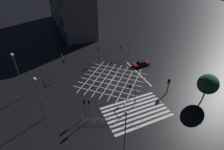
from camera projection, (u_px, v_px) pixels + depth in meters
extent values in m
plane|color=black|center=(112.00, 80.00, 39.09)|extent=(200.00, 200.00, 0.00)
cube|color=silver|center=(128.00, 100.00, 33.46)|extent=(11.33, 0.50, 0.01)
cube|color=silver|center=(130.00, 103.00, 32.78)|extent=(11.33, 0.50, 0.01)
cube|color=silver|center=(132.00, 106.00, 32.10)|extent=(11.33, 0.50, 0.01)
cube|color=silver|center=(135.00, 110.00, 31.42)|extent=(11.33, 0.50, 0.01)
cube|color=silver|center=(137.00, 113.00, 30.73)|extent=(11.33, 0.50, 0.01)
cube|color=silver|center=(140.00, 117.00, 30.05)|extent=(11.33, 0.50, 0.01)
cube|color=silver|center=(143.00, 120.00, 29.37)|extent=(11.33, 0.50, 0.01)
cube|color=silver|center=(146.00, 124.00, 28.68)|extent=(11.33, 0.50, 0.01)
cube|color=silver|center=(134.00, 85.00, 37.58)|extent=(9.89, 9.89, 0.01)
cube|color=silver|center=(103.00, 93.00, 35.19)|extent=(9.89, 9.89, 0.01)
cube|color=silver|center=(126.00, 83.00, 38.08)|extent=(9.89, 9.89, 0.01)
cube|color=silver|center=(106.00, 89.00, 36.49)|extent=(9.89, 9.89, 0.01)
cube|color=silver|center=(119.00, 82.00, 38.59)|extent=(9.89, 9.89, 0.01)
cube|color=silver|center=(109.00, 84.00, 37.79)|extent=(9.89, 9.89, 0.01)
cube|color=silver|center=(112.00, 80.00, 39.09)|extent=(9.89, 9.89, 0.01)
cube|color=silver|center=(112.00, 80.00, 39.09)|extent=(9.89, 9.89, 0.01)
cube|color=silver|center=(105.00, 78.00, 39.59)|extent=(9.89, 9.89, 0.01)
cube|color=silver|center=(115.00, 76.00, 40.39)|extent=(9.89, 9.89, 0.01)
cube|color=silver|center=(98.00, 77.00, 40.09)|extent=(9.89, 9.89, 0.01)
cube|color=silver|center=(117.00, 72.00, 41.69)|extent=(9.89, 9.89, 0.01)
cube|color=silver|center=(92.00, 75.00, 40.59)|extent=(9.89, 9.89, 0.01)
cube|color=silver|center=(119.00, 69.00, 42.99)|extent=(9.89, 9.89, 0.01)
cube|color=silver|center=(138.00, 73.00, 41.37)|extent=(0.30, 11.33, 0.01)
cube|color=black|center=(51.00, 13.00, 79.38)|extent=(0.06, 1.40, 1.80)
cube|color=beige|center=(53.00, 15.00, 76.60)|extent=(0.06, 1.40, 1.80)
cube|color=beige|center=(54.00, 17.00, 73.83)|extent=(0.06, 1.40, 1.80)
cube|color=beige|center=(55.00, 19.00, 71.05)|extent=(0.06, 1.40, 1.80)
cube|color=beige|center=(57.00, 22.00, 68.27)|extent=(0.06, 1.40, 1.80)
cube|color=beige|center=(58.00, 24.00, 65.49)|extent=(0.06, 1.40, 1.80)
cube|color=black|center=(60.00, 27.00, 62.72)|extent=(0.06, 1.40, 1.80)
cube|color=black|center=(62.00, 30.00, 59.94)|extent=(0.06, 1.40, 1.80)
cube|color=black|center=(64.00, 34.00, 57.16)|extent=(0.06, 1.40, 1.80)
cube|color=black|center=(66.00, 38.00, 54.39)|extent=(0.06, 1.40, 1.80)
cube|color=black|center=(50.00, 5.00, 77.41)|extent=(0.06, 1.40, 1.80)
cube|color=beige|center=(51.00, 6.00, 74.63)|extent=(0.06, 1.40, 1.80)
cube|color=beige|center=(52.00, 8.00, 71.85)|extent=(0.06, 1.40, 1.80)
cube|color=beige|center=(54.00, 10.00, 69.08)|extent=(0.06, 1.40, 1.80)
cube|color=black|center=(55.00, 12.00, 66.30)|extent=(0.06, 1.40, 1.80)
cube|color=black|center=(57.00, 15.00, 63.52)|extent=(0.06, 1.40, 1.80)
cube|color=beige|center=(58.00, 17.00, 60.74)|extent=(0.06, 1.40, 1.80)
cube|color=black|center=(60.00, 20.00, 57.97)|extent=(0.06, 1.40, 1.80)
cube|color=black|center=(62.00, 23.00, 55.19)|extent=(0.06, 1.40, 1.80)
cube|color=beige|center=(65.00, 27.00, 52.41)|extent=(0.06, 1.40, 1.80)
cube|color=black|center=(52.00, 1.00, 67.10)|extent=(0.06, 1.40, 1.80)
cube|color=beige|center=(53.00, 2.00, 64.32)|extent=(0.06, 1.40, 1.80)
cube|color=beige|center=(55.00, 4.00, 61.55)|extent=(0.06, 1.40, 1.80)
cube|color=beige|center=(57.00, 7.00, 58.77)|extent=(0.06, 1.40, 1.80)
cube|color=black|center=(58.00, 9.00, 55.99)|extent=(0.06, 1.40, 1.80)
cube|color=beige|center=(60.00, 12.00, 53.22)|extent=(0.06, 1.40, 1.80)
cube|color=beige|center=(63.00, 15.00, 50.44)|extent=(0.06, 1.40, 1.80)
cube|color=black|center=(61.00, 2.00, 48.46)|extent=(0.06, 1.40, 1.80)
cylinder|color=#424244|center=(135.00, 98.00, 31.42)|extent=(0.11, 0.11, 3.52)
cylinder|color=#424244|center=(133.00, 88.00, 31.32)|extent=(0.09, 2.10, 0.09)
cube|color=black|center=(130.00, 86.00, 32.36)|extent=(0.28, 0.16, 0.90)
sphere|color=red|center=(130.00, 85.00, 32.28)|extent=(0.18, 0.18, 0.18)
sphere|color=black|center=(130.00, 86.00, 32.45)|extent=(0.18, 0.18, 0.18)
sphere|color=black|center=(129.00, 87.00, 32.62)|extent=(0.18, 0.18, 0.18)
cube|color=black|center=(130.00, 87.00, 32.30)|extent=(0.36, 0.02, 0.98)
cylinder|color=#424244|center=(89.00, 110.00, 28.26)|extent=(0.11, 0.11, 4.49)
cube|color=black|center=(89.00, 102.00, 27.34)|extent=(0.16, 0.28, 0.90)
sphere|color=red|center=(90.00, 100.00, 27.21)|extent=(0.18, 0.18, 0.18)
sphere|color=black|center=(90.00, 102.00, 27.37)|extent=(0.18, 0.18, 0.18)
sphere|color=black|center=(90.00, 103.00, 27.54)|extent=(0.18, 0.18, 0.18)
cube|color=black|center=(88.00, 102.00, 27.30)|extent=(0.02, 0.36, 0.98)
cylinder|color=#424244|center=(85.00, 108.00, 28.96)|extent=(0.11, 0.11, 3.94)
cube|color=black|center=(84.00, 101.00, 28.25)|extent=(0.28, 0.16, 0.90)
sphere|color=black|center=(83.00, 99.00, 28.16)|extent=(0.18, 0.18, 0.18)
sphere|color=black|center=(84.00, 101.00, 28.33)|extent=(0.18, 0.18, 0.18)
sphere|color=green|center=(84.00, 102.00, 28.50)|extent=(0.18, 0.18, 0.18)
cube|color=black|center=(84.00, 102.00, 28.18)|extent=(0.36, 0.02, 0.98)
cylinder|color=#424244|center=(98.00, 55.00, 44.65)|extent=(0.11, 0.11, 4.36)
cube|color=black|center=(98.00, 49.00, 43.61)|extent=(0.28, 0.16, 0.90)
sphere|color=red|center=(98.00, 48.00, 43.35)|extent=(0.18, 0.18, 0.18)
sphere|color=black|center=(99.00, 49.00, 43.52)|extent=(0.18, 0.18, 0.18)
sphere|color=black|center=(99.00, 50.00, 43.69)|extent=(0.18, 0.18, 0.18)
cube|color=black|center=(98.00, 49.00, 43.67)|extent=(0.36, 0.02, 0.98)
cylinder|color=#424244|center=(168.00, 86.00, 34.57)|extent=(0.11, 0.11, 3.23)
cube|color=black|center=(168.00, 81.00, 34.05)|extent=(0.28, 0.16, 0.90)
sphere|color=black|center=(168.00, 80.00, 33.96)|extent=(0.18, 0.18, 0.18)
sphere|color=orange|center=(168.00, 81.00, 34.13)|extent=(0.18, 0.18, 0.18)
sphere|color=black|center=(168.00, 82.00, 34.30)|extent=(0.18, 0.18, 0.18)
cube|color=black|center=(169.00, 81.00, 33.98)|extent=(0.36, 0.02, 0.98)
cylinder|color=#424244|center=(169.00, 86.00, 34.40)|extent=(0.11, 0.11, 3.42)
cube|color=black|center=(169.00, 81.00, 33.68)|extent=(0.16, 0.28, 0.90)
sphere|color=red|center=(169.00, 80.00, 33.48)|extent=(0.18, 0.18, 0.18)
sphere|color=black|center=(169.00, 81.00, 33.65)|extent=(0.18, 0.18, 0.18)
sphere|color=black|center=(169.00, 83.00, 33.81)|extent=(0.18, 0.18, 0.18)
cube|color=black|center=(170.00, 81.00, 33.71)|extent=(0.02, 0.36, 0.98)
cylinder|color=#424244|center=(129.00, 50.00, 47.65)|extent=(0.11, 0.11, 3.66)
cylinder|color=#424244|center=(125.00, 45.00, 46.27)|extent=(2.64, 0.09, 0.09)
cube|color=black|center=(120.00, 47.00, 46.08)|extent=(0.16, 0.28, 0.90)
sphere|color=black|center=(120.00, 46.00, 45.88)|extent=(0.18, 0.18, 0.18)
sphere|color=orange|center=(120.00, 48.00, 46.04)|extent=(0.18, 0.18, 0.18)
sphere|color=black|center=(120.00, 49.00, 46.21)|extent=(0.18, 0.18, 0.18)
cube|color=black|center=(121.00, 47.00, 46.11)|extent=(0.02, 0.36, 0.98)
cylinder|color=#424244|center=(63.00, 62.00, 41.23)|extent=(0.11, 0.11, 4.40)
cylinder|color=#424244|center=(63.00, 57.00, 39.06)|extent=(0.09, 2.69, 0.09)
cube|color=black|center=(64.00, 62.00, 38.29)|extent=(0.28, 0.16, 0.90)
sphere|color=black|center=(64.00, 61.00, 38.04)|extent=(0.18, 0.18, 0.18)
sphere|color=black|center=(64.00, 62.00, 38.20)|extent=(0.18, 0.18, 0.18)
sphere|color=green|center=(64.00, 63.00, 38.37)|extent=(0.18, 0.18, 0.18)
cube|color=black|center=(64.00, 61.00, 38.36)|extent=(0.36, 0.02, 0.98)
cylinder|color=#424244|center=(20.00, 77.00, 32.12)|extent=(0.14, 0.14, 8.91)
sphere|color=#F4EAC6|center=(12.00, 55.00, 29.54)|extent=(0.54, 0.54, 0.54)
cylinder|color=#424244|center=(125.00, 135.00, 22.29)|extent=(0.14, 0.14, 7.74)
sphere|color=#F4EAC6|center=(126.00, 113.00, 20.05)|extent=(0.47, 0.47, 0.47)
cylinder|color=#424244|center=(41.00, 100.00, 27.73)|extent=(0.14, 0.14, 7.84)
sphere|color=#F4EAC6|center=(34.00, 79.00, 25.45)|extent=(0.56, 0.56, 0.56)
cylinder|color=#38281C|center=(204.00, 95.00, 32.89)|extent=(0.24, 0.24, 2.44)
sphere|color=#235128|center=(208.00, 84.00, 31.43)|extent=(3.70, 3.70, 3.70)
cube|color=maroon|center=(141.00, 64.00, 44.10)|extent=(4.31, 1.70, 0.57)
cube|color=black|center=(142.00, 62.00, 43.84)|extent=(1.81, 1.50, 0.49)
sphere|color=white|center=(135.00, 67.00, 43.02)|extent=(0.16, 0.16, 0.16)
sphere|color=white|center=(133.00, 65.00, 43.82)|extent=(0.16, 0.16, 0.16)
cylinder|color=black|center=(138.00, 67.00, 43.18)|extent=(0.63, 0.20, 0.63)
cylinder|color=black|center=(135.00, 64.00, 44.29)|extent=(0.63, 0.20, 0.63)
cylinder|color=black|center=(147.00, 65.00, 44.08)|extent=(0.63, 0.20, 0.63)
cylinder|color=black|center=(144.00, 62.00, 45.19)|extent=(0.63, 0.20, 0.63)
cylinder|color=#9EA0A5|center=(82.00, 120.00, 28.69)|extent=(0.05, 0.05, 1.05)
cylinder|color=#9EA0A5|center=(90.00, 120.00, 28.69)|extent=(0.05, 0.05, 1.05)
cylinder|color=#9EA0A5|center=(99.00, 120.00, 28.69)|extent=(0.05, 0.05, 1.05)
cylinder|color=#9EA0A5|center=(108.00, 120.00, 28.69)|extent=(0.05, 0.05, 1.05)
cylinder|color=#9EA0A5|center=(116.00, 120.00, 28.69)|extent=(0.05, 0.05, 1.05)
cylinder|color=#9EA0A5|center=(125.00, 120.00, 28.69)|extent=(0.05, 0.05, 1.05)
cylinder|color=#9EA0A5|center=(134.00, 120.00, 28.69)|extent=(0.05, 0.05, 1.05)
cylinder|color=#9EA0A5|center=(142.00, 120.00, 28.69)|extent=(0.05, 0.05, 1.05)
cylinder|color=#9EA0A5|center=(112.00, 118.00, 28.42)|extent=(9.16, 4.08, 0.04)
cylinder|color=#9EA0A5|center=(112.00, 120.00, 28.67)|extent=(9.16, 4.08, 0.04)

